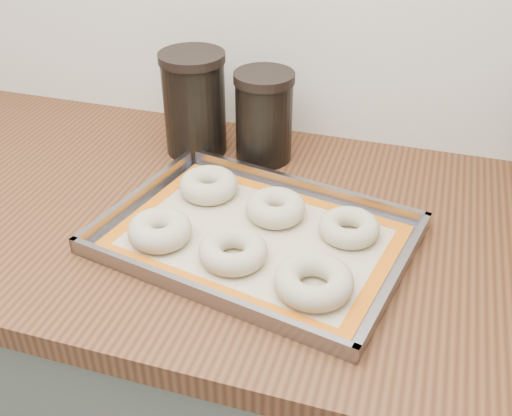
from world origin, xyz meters
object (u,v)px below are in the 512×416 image
(bagel_front_right, at_px, (314,281))
(bagel_back_right, at_px, (349,228))
(bagel_back_left, at_px, (209,185))
(bagel_front_left, at_px, (160,230))
(bagel_front_mid, at_px, (233,251))
(baking_tray, at_px, (256,236))
(bagel_back_mid, at_px, (276,208))
(canister_mid, at_px, (264,117))
(canister_left, at_px, (194,103))

(bagel_front_right, relative_size, bagel_back_right, 1.17)
(bagel_front_right, xyz_separation_m, bagel_back_left, (-0.23, 0.19, 0.00))
(bagel_front_left, relative_size, bagel_back_left, 0.98)
(bagel_front_left, bearing_deg, bagel_front_mid, -6.08)
(baking_tray, xyz_separation_m, bagel_front_right, (0.11, -0.10, 0.02))
(bagel_back_mid, relative_size, canister_mid, 0.57)
(bagel_front_left, distance_m, canister_mid, 0.32)
(canister_left, relative_size, canister_mid, 1.15)
(bagel_back_mid, xyz_separation_m, canister_mid, (-0.08, 0.19, 0.06))
(baking_tray, relative_size, bagel_front_mid, 5.04)
(bagel_front_right, height_order, bagel_back_mid, bagel_back_mid)
(bagel_back_right, bearing_deg, canister_mid, 133.77)
(bagel_back_mid, relative_size, bagel_back_right, 1.02)
(baking_tray, height_order, bagel_front_mid, bagel_front_mid)
(bagel_front_left, relative_size, canister_mid, 0.58)
(bagel_back_mid, bearing_deg, baking_tray, -102.77)
(bagel_front_left, bearing_deg, baking_tray, 20.00)
(bagel_back_mid, distance_m, canister_left, 0.29)
(canister_left, xyz_separation_m, canister_mid, (0.13, 0.01, -0.01))
(bagel_front_right, xyz_separation_m, bagel_back_right, (0.02, 0.14, -0.00))
(bagel_front_mid, height_order, bagel_back_left, bagel_back_left)
(bagel_front_right, xyz_separation_m, canister_mid, (-0.18, 0.35, 0.06))
(bagel_front_mid, relative_size, bagel_back_right, 1.07)
(baking_tray, bearing_deg, bagel_front_mid, -103.75)
(bagel_front_mid, distance_m, bagel_front_right, 0.13)
(bagel_back_mid, xyz_separation_m, canister_left, (-0.21, 0.19, 0.08))
(bagel_back_left, bearing_deg, bagel_front_mid, -58.06)
(baking_tray, bearing_deg, bagel_back_left, 140.26)
(bagel_front_right, xyz_separation_m, bagel_back_mid, (-0.10, 0.16, 0.00))
(bagel_front_left, bearing_deg, canister_mid, 76.38)
(bagel_back_mid, height_order, canister_left, canister_left)
(bagel_back_right, xyz_separation_m, canister_left, (-0.34, 0.20, 0.08))
(baking_tray, distance_m, bagel_back_mid, 0.07)
(bagel_back_left, bearing_deg, canister_left, 118.73)
(bagel_front_right, distance_m, canister_left, 0.47)
(bagel_front_left, xyz_separation_m, bagel_back_right, (0.28, 0.10, -0.00))
(bagel_back_left, xyz_separation_m, canister_mid, (0.05, 0.16, 0.06))
(bagel_back_mid, bearing_deg, bagel_front_left, -143.60)
(baking_tray, bearing_deg, bagel_back_right, 18.75)
(bagel_front_mid, xyz_separation_m, bagel_back_right, (0.15, 0.11, -0.00))
(bagel_front_mid, distance_m, canister_mid, 0.33)
(bagel_back_right, bearing_deg, baking_tray, -161.25)
(bagel_back_left, height_order, bagel_back_mid, same)
(baking_tray, relative_size, bagel_back_mid, 5.30)
(bagel_front_mid, bearing_deg, bagel_front_left, 173.92)
(bagel_back_mid, height_order, canister_mid, canister_mid)
(bagel_front_right, bearing_deg, canister_left, 132.13)
(baking_tray, distance_m, bagel_front_right, 0.15)
(bagel_front_mid, relative_size, bagel_back_left, 1.01)
(bagel_back_left, distance_m, canister_left, 0.19)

